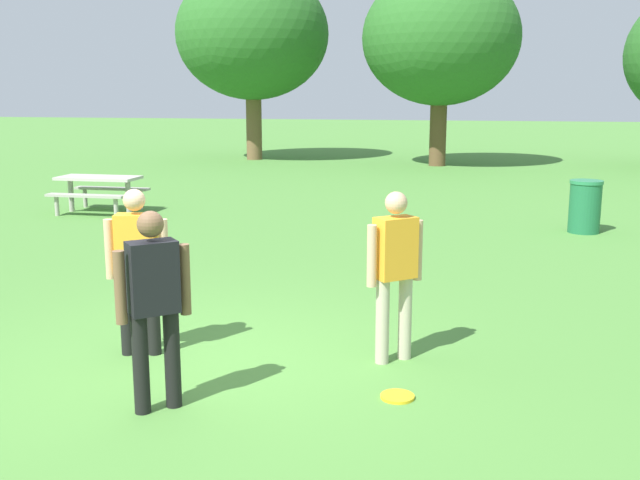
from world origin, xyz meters
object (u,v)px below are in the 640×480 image
person_catcher (154,298)px  trash_can_beside_table (585,206)px  person_bystander (137,261)px  frisbee (397,396)px  tree_broad_center (441,38)px  tree_tall_left (252,35)px  person_thrower (395,265)px  picnic_table_near (99,186)px

person_catcher → trash_can_beside_table: size_ratio=1.71×
person_bystander → frisbee: bearing=-12.1°
person_catcher → trash_can_beside_table: bearing=63.1°
person_bystander → tree_broad_center: bearing=84.5°
frisbee → tree_tall_left: tree_tall_left is taller
person_thrower → frisbee: size_ratio=5.66×
person_catcher → person_bystander: bearing=120.8°
person_thrower → trash_can_beside_table: person_thrower is taller
person_bystander → tree_broad_center: (1.88, 19.51, 3.33)m
person_bystander → picnic_table_near: 9.14m
picnic_table_near → person_catcher: bearing=-59.5°
picnic_table_near → tree_broad_center: size_ratio=0.26×
person_thrower → tree_broad_center: size_ratio=0.25×
tree_tall_left → person_catcher: bearing=-75.2°
picnic_table_near → trash_can_beside_table: (9.79, -0.28, -0.08)m
trash_can_beside_table → person_bystander: bearing=-124.2°
person_thrower → frisbee: (0.13, -0.88, -0.93)m
frisbee → trash_can_beside_table: trash_can_beside_table is taller
person_catcher → frisbee: size_ratio=5.66×
person_thrower → picnic_table_near: bearing=133.2°
person_catcher → frisbee: bearing=18.2°
person_bystander → tree_tall_left: size_ratio=0.24×
person_catcher → picnic_table_near: bearing=120.5°
person_thrower → person_catcher: same height
person_catcher → tree_broad_center: (1.18, 20.69, 3.33)m
person_catcher → tree_tall_left: 22.72m
picnic_table_near → trash_can_beside_table: bearing=-1.6°
trash_can_beside_table → frisbee: bearing=-107.5°
person_catcher → frisbee: person_catcher is taller
person_catcher → picnic_table_near: size_ratio=0.96×
frisbee → tree_broad_center: size_ratio=0.04×
person_catcher → picnic_table_near: person_catcher is taller
person_thrower → tree_broad_center: bearing=91.7°
frisbee → person_catcher: bearing=-161.8°
person_bystander → frisbee: person_bystander is taller
picnic_table_near → tree_tall_left: (-0.38, 12.65, 4.01)m
person_catcher → tree_broad_center: size_ratio=0.25×
person_thrower → tree_tall_left: size_ratio=0.24×
tree_broad_center → picnic_table_near: bearing=-119.2°
person_bystander → tree_broad_center: size_ratio=0.25×
person_thrower → frisbee: 1.29m
person_bystander → tree_tall_left: tree_tall_left is taller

